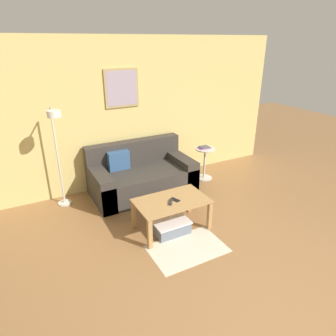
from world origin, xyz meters
TOP-DOWN VIEW (x-y plane):
  - ground_plane at (0.00, 0.00)m, footprint 16.00×16.00m
  - wall_back at (-0.00, 3.63)m, footprint 5.60×0.09m
  - area_rug at (-0.36, 1.40)m, footprint 0.96×0.63m
  - couch at (-0.23, 3.14)m, footprint 1.72×0.94m
  - coffee_table at (-0.31, 1.90)m, footprint 1.00×0.61m
  - storage_bin at (-0.37, 1.87)m, footprint 0.49×0.45m
  - floor_lamp at (-1.52, 3.15)m, footprint 0.22×0.51m
  - side_table at (1.05, 3.07)m, footprint 0.37×0.37m
  - book_stack at (1.04, 3.09)m, footprint 0.23×0.16m
  - remote_control at (-0.36, 1.85)m, footprint 0.11×0.15m
  - cell_phone at (-0.27, 1.89)m, footprint 0.11×0.15m

SIDE VIEW (x-z plane):
  - ground_plane at x=0.00m, z-range 0.00..0.00m
  - area_rug at x=-0.36m, z-range 0.00..0.01m
  - storage_bin at x=-0.37m, z-range 0.00..0.18m
  - couch at x=-0.23m, z-range -0.13..0.71m
  - side_table at x=1.05m, z-range 0.06..0.67m
  - coffee_table at x=-0.31m, z-range 0.14..0.59m
  - cell_phone at x=-0.27m, z-range 0.45..0.45m
  - remote_control at x=-0.36m, z-range 0.45..0.47m
  - book_stack at x=1.04m, z-range 0.61..0.63m
  - floor_lamp at x=-1.52m, z-range 0.32..1.91m
  - wall_back at x=0.00m, z-range 0.01..2.56m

